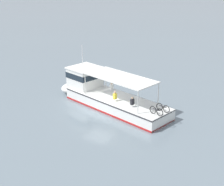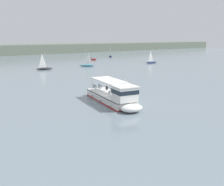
{
  "view_description": "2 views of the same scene",
  "coord_description": "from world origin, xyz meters",
  "views": [
    {
      "loc": [
        22.48,
        15.65,
        12.31
      ],
      "look_at": [
        -1.6,
        0.43,
        1.4
      ],
      "focal_mm": 52.57,
      "sensor_mm": 36.0,
      "label": 1
    },
    {
      "loc": [
        -24.0,
        -27.64,
        9.26
      ],
      "look_at": [
        -1.6,
        0.43,
        1.4
      ],
      "focal_mm": 40.67,
      "sensor_mm": 36.0,
      "label": 2
    }
  ],
  "objects": [
    {
      "name": "ferry_main",
      "position": [
        -1.82,
        -0.56,
        1.02
      ],
      "size": [
        5.73,
        13.07,
        5.32
      ],
      "color": "white",
      "rests_on": "ground"
    },
    {
      "name": "ground_plane",
      "position": [
        0.0,
        0.0,
        0.0
      ],
      "size": [
        400.0,
        400.0,
        0.0
      ],
      "primitive_type": "plane",
      "color": "slate"
    }
  ]
}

